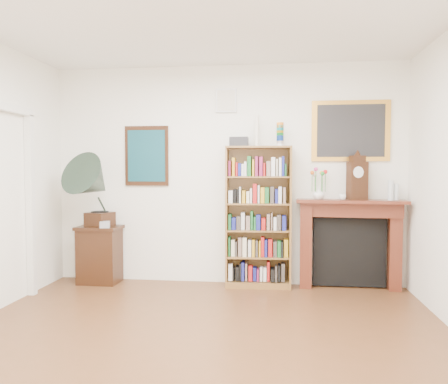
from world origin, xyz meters
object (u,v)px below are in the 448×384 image
Objects in this scene: fireplace at (350,236)px; gramophone at (94,185)px; bottle_left at (391,190)px; bottle_right at (396,192)px; flower_vase at (319,194)px; bookshelf at (258,209)px; teacup at (342,197)px; side_cabinet at (100,254)px; mantel_clock at (357,179)px; cd_stack at (105,225)px.

gramophone is (-3.18, -0.25, 0.63)m from fireplace.
bottle_left reaches higher than bottle_right.
gramophone reaches higher than flower_vase.
bookshelf is 0.77m from flower_vase.
flower_vase is at bearing -0.74° from bookshelf.
bottle_right is (0.07, 0.02, -0.02)m from bottle_left.
gramophone is 4.75× the size of bottle_right.
bottle_right is at bearing 3.98° from teacup.
gramophone is 3.71m from bottle_right.
teacup is (3.07, 0.02, 0.77)m from side_cabinet.
bookshelf is 1.67m from bottle_right.
gramophone is 1.77× the size of mantel_clock.
fireplace is 5.53× the size of bottle_left.
mantel_clock reaches higher than cd_stack.
mantel_clock is at bearing 21.04° from gramophone.
bottle_left is at bearing 2.83° from cd_stack.
fireplace is 11.05× the size of cd_stack.
gramophone reaches higher than cd_stack.
bottle_right is (1.65, 0.01, 0.22)m from bookshelf.
gramophone is at bearing -177.34° from bottle_left.
bookshelf reaches higher than fireplace.
bottle_left is (0.57, 0.02, 0.09)m from teacup.
flower_vase is at bearing -170.56° from fireplace.
gramophone reaches higher than mantel_clock.
bottle_right is at bearing -21.81° from mantel_clock.
fireplace is at bearing 173.80° from bottle_right.
bookshelf reaches higher than bottle_left.
mantel_clock is 2.23× the size of bottle_left.
flower_vase is 1.72× the size of teacup.
teacup reaches higher than fireplace.
teacup is 0.57m from bottle_left.
cd_stack is 0.50× the size of bottle_left.
flower_vase is (2.66, 0.21, 0.40)m from cd_stack.
gramophone reaches higher than bottle_right.
teacup is (0.28, -0.06, -0.04)m from flower_vase.
bottle_left reaches higher than teacup.
mantel_clock is 0.29m from teacup.
bookshelf reaches higher than gramophone.
cd_stack is at bearing -171.19° from fireplace.
cd_stack is at bearing -177.75° from bookshelf.
side_cabinet is 3.08× the size of bottle_left.
gramophone is at bearing -178.21° from bookshelf.
gramophone is 0.51m from cd_stack.
fireplace is 0.77m from bottle_right.
gramophone reaches higher than fireplace.
gramophone reaches higher than teacup.
gramophone is 3.26m from mantel_clock.
flower_vase reaches higher than side_cabinet.
mantel_clock is at bearing 15.47° from teacup.
teacup is at bearing 1.50° from side_cabinet.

